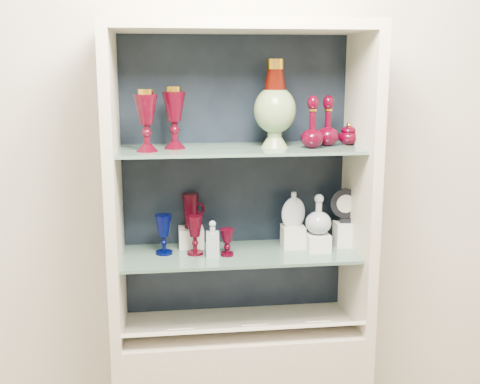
{
  "coord_description": "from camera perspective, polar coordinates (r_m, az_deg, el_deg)",
  "views": [
    {
      "loc": [
        -0.29,
        -0.72,
        1.78
      ],
      "look_at": [
        0.0,
        1.53,
        1.3
      ],
      "focal_mm": 45.0,
      "sensor_mm": 36.0,
      "label": 1
    }
  ],
  "objects": [
    {
      "name": "label_card_1",
      "position": [
        2.38,
        1.24,
        -12.51
      ],
      "size": [
        0.1,
        0.06,
        0.03
      ],
      "primitive_type": "cube",
      "rotation": [
        -0.44,
        0.0,
        0.0
      ],
      "color": "white",
      "rests_on": "label_ledge"
    },
    {
      "name": "ruby_pitcher",
      "position": [
        2.45,
        -4.7,
        -1.78
      ],
      "size": [
        0.11,
        0.08,
        0.14
      ],
      "primitive_type": null,
      "rotation": [
        0.0,
        0.0,
        0.07
      ],
      "color": "#42010F",
      "rests_on": "riser_ruby_pitcher"
    },
    {
      "name": "riser_clear_round_decanter",
      "position": [
        2.43,
        7.39,
        -4.77
      ],
      "size": [
        0.09,
        0.09,
        0.07
      ],
      "primitive_type": "cube",
      "color": "silver",
      "rests_on": "shelf_lower"
    },
    {
      "name": "enamel_urn",
      "position": [
        2.31,
        3.33,
        8.36
      ],
      "size": [
        0.17,
        0.17,
        0.33
      ],
      "primitive_type": null,
      "rotation": [
        0.0,
        0.0,
        0.07
      ],
      "color": "#0E4D24",
      "rests_on": "shelf_upper"
    },
    {
      "name": "cabinet_side_left",
      "position": [
        2.31,
        -11.91,
        0.3
      ],
      "size": [
        0.04,
        0.4,
        1.15
      ],
      "primitive_type": "cube",
      "color": "beige",
      "rests_on": "cabinet_base"
    },
    {
      "name": "ruby_decanter_a",
      "position": [
        2.3,
        6.9,
        6.91
      ],
      "size": [
        0.1,
        0.1,
        0.22
      ],
      "primitive_type": null,
      "rotation": [
        0.0,
        0.0,
        0.16
      ],
      "color": "#450012",
      "rests_on": "shelf_upper"
    },
    {
      "name": "clear_round_decanter",
      "position": [
        2.4,
        7.46,
        -2.21
      ],
      "size": [
        0.11,
        0.11,
        0.15
      ],
      "primitive_type": null,
      "rotation": [
        0.0,
        0.0,
        -0.05
      ],
      "color": "#919BAB",
      "rests_on": "riser_clear_round_decanter"
    },
    {
      "name": "shelf_upper",
      "position": [
        2.31,
        -0.06,
        4.08
      ],
      "size": [
        0.92,
        0.34,
        0.01
      ],
      "primitive_type": "cube",
      "color": "slate",
      "rests_on": "cabinet_side_left"
    },
    {
      "name": "shelf_lower",
      "position": [
        2.41,
        -0.06,
        -5.88
      ],
      "size": [
        0.92,
        0.34,
        0.01
      ],
      "primitive_type": "cube",
      "color": "slate",
      "rests_on": "cabinet_side_left"
    },
    {
      "name": "cabinet_side_right",
      "position": [
        2.42,
        11.33,
        0.88
      ],
      "size": [
        0.04,
        0.4,
        1.15
      ],
      "primitive_type": "cube",
      "color": "beige",
      "rests_on": "cabinet_base"
    },
    {
      "name": "cobalt_goblet",
      "position": [
        2.38,
        -7.24,
        -4.02
      ],
      "size": [
        0.08,
        0.08,
        0.16
      ],
      "primitive_type": null,
      "rotation": [
        0.0,
        0.0,
        -0.27
      ],
      "color": "#000542",
      "rests_on": "shelf_lower"
    },
    {
      "name": "cameo_medallion",
      "position": [
        2.48,
        9.97,
        -1.22
      ],
      "size": [
        0.13,
        0.06,
        0.15
      ],
      "primitive_type": null,
      "rotation": [
        0.0,
        0.0,
        -0.11
      ],
      "color": "black",
      "rests_on": "riser_cameo_medallion"
    },
    {
      "name": "cabinet_back_panel",
      "position": [
        2.5,
        -0.55,
        1.45
      ],
      "size": [
        0.98,
        0.02,
        1.15
      ],
      "primitive_type": "cube",
      "color": "black",
      "rests_on": "cabinet_base"
    },
    {
      "name": "cabinet_top_cap",
      "position": [
        2.28,
        0.0,
        15.46
      ],
      "size": [
        1.0,
        0.4,
        0.04
      ],
      "primitive_type": "cube",
      "color": "beige",
      "rests_on": "cabinet_side_left"
    },
    {
      "name": "ruby_goblet_small",
      "position": [
        2.35,
        -1.23,
        -4.8
      ],
      "size": [
        0.07,
        0.07,
        0.11
      ],
      "primitive_type": null,
      "rotation": [
        0.0,
        0.0,
        0.4
      ],
      "color": "#450012",
      "rests_on": "shelf_lower"
    },
    {
      "name": "riser_ruby_pitcher",
      "position": [
        2.48,
        -4.65,
        -4.29
      ],
      "size": [
        0.1,
        0.1,
        0.08
      ],
      "primitive_type": "cube",
      "color": "silver",
      "rests_on": "shelf_lower"
    },
    {
      "name": "ruby_goblet_tall",
      "position": [
        2.37,
        -4.3,
        -4.09
      ],
      "size": [
        0.07,
        0.07,
        0.16
      ],
      "primitive_type": null,
      "rotation": [
        0.0,
        0.0,
        0.14
      ],
      "color": "#42010F",
      "rests_on": "shelf_lower"
    },
    {
      "name": "label_card_0",
      "position": [
        2.43,
        7.25,
        -12.11
      ],
      "size": [
        0.1,
        0.06,
        0.03
      ],
      "primitive_type": "cube",
      "rotation": [
        -0.44,
        0.0,
        0.0
      ],
      "color": "white",
      "rests_on": "label_ledge"
    },
    {
      "name": "riser_flat_flask",
      "position": [
        2.47,
        5.04,
        -4.23
      ],
      "size": [
        0.09,
        0.09,
        0.09
      ],
      "primitive_type": "cube",
      "color": "silver",
      "rests_on": "shelf_lower"
    },
    {
      "name": "label_ledge",
      "position": [
        2.38,
        0.35,
        -12.89
      ],
      "size": [
        0.92,
        0.17,
        0.09
      ],
      "primitive_type": "cube",
      "rotation": [
        -0.44,
        0.0,
        0.0
      ],
      "color": "beige",
      "rests_on": "cabinet_base"
    },
    {
      "name": "wall_back",
      "position": [
        2.52,
        -0.64,
        3.25
      ],
      "size": [
        3.5,
        0.02,
        2.8
      ],
      "primitive_type": "cube",
      "color": "beige",
      "rests_on": "ground"
    },
    {
      "name": "pedestal_lamp_left",
      "position": [
        2.29,
        -6.25,
        7.01
      ],
      "size": [
        0.11,
        0.11,
        0.23
      ],
      "primitive_type": null,
      "rotation": [
        0.0,
        0.0,
        -0.35
      ],
      "color": "#42010F",
      "rests_on": "shelf_upper"
    },
    {
      "name": "riser_cameo_medallion",
      "position": [
        2.51,
        9.87,
        -3.95
      ],
      "size": [
        0.08,
        0.08,
        0.1
      ],
      "primitive_type": "cube",
      "color": "silver",
      "rests_on": "shelf_lower"
    },
    {
      "name": "pedestal_lamp_right",
      "position": [
        2.22,
        -8.88,
        6.71
      ],
      "size": [
        0.11,
        0.11,
        0.23
      ],
      "primitive_type": null,
      "rotation": [
        0.0,
        0.0,
        0.32
      ],
      "color": "#42010F",
      "rests_on": "shelf_upper"
    },
    {
      "name": "ruby_decanter_b",
      "position": [
        2.37,
        8.34,
        6.83
      ],
      "size": [
        0.11,
        0.11,
        0.21
      ],
      "primitive_type": null,
      "rotation": [
        0.0,
        0.0,
        -0.32
      ],
      "color": "#450012",
      "rests_on": "shelf_upper"
    },
    {
      "name": "clear_square_bottle",
      "position": [
        2.33,
        -2.61,
        -4.46
      ],
      "size": [
        0.05,
        0.05,
        0.15
      ],
      "primitive_type": null,
      "rotation": [
        0.0,
        0.0,
        -0.08
      ],
      "color": "#919BAB",
      "rests_on": "shelf_lower"
    },
    {
      "name": "lidded_bowl",
      "position": [
        2.43,
        10.26,
        5.48
      ],
      "size": [
        0.11,
        0.11,
        0.09
      ],
      "primitive_type": null,
      "rotation": [
        0.0,
        0.0,
        -0.42
      ],
      "color": "#450012",
      "rests_on": "shelf_upper"
    },
    {
      "name": "flat_flask",
      "position": [
        2.44,
        5.09,
        -1.57
      ],
      "size": [
        0.11,
        0.06,
        0.15
      ],
      "primitive_type": null,
      "rotation": [
        0.0,
        0.0,
        0.24
      ],
      "color": "silver",
      "rests_on": "riser_flat_flask"
    },
    {
      "name": "label_card_2",
      "position": [
        2.36,
        -5.67,
        -12.81
      ],
      "size": [
        0.1,
        0.06,
        0.03
      ],
      "primitive_type": "cube",
      "rotation": [
        -0.44,
        0.0,
        0.0
      ],
      "color": "white",
      "rests_on": "label_ledge"
    }
  ]
}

